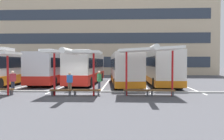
{
  "coord_description": "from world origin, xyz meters",
  "views": [
    {
      "loc": [
        3.77,
        -17.58,
        2.38
      ],
      "look_at": [
        2.83,
        2.31,
        1.69
      ],
      "focal_mm": 37.17,
      "sensor_mm": 36.0,
      "label": 1
    }
  ],
  "objects_px": {
    "coach_bus_1": "(53,68)",
    "bench_3": "(87,91)",
    "bench_4": "(136,91)",
    "waiting_passenger_0": "(70,81)",
    "coach_bus_4": "(160,67)",
    "bench_1": "(1,90)",
    "coach_bus_3": "(124,69)",
    "bench_2": "(61,91)",
    "waiting_passenger_2": "(13,80)",
    "coach_bus_2": "(86,68)",
    "bench_5": "(162,91)",
    "coach_bus_0": "(10,68)",
    "waiting_shelter_1": "(73,53)",
    "waiting_passenger_1": "(99,80)",
    "waiting_shelter_2": "(150,50)"
  },
  "relations": [
    {
      "from": "waiting_shelter_1",
      "to": "bench_5",
      "type": "distance_m",
      "value": 6.74
    },
    {
      "from": "bench_4",
      "to": "waiting_passenger_2",
      "type": "distance_m",
      "value": 9.95
    },
    {
      "from": "coach_bus_4",
      "to": "waiting_passenger_1",
      "type": "xyz_separation_m",
      "value": [
        -5.79,
        -6.36,
        -0.85
      ]
    },
    {
      "from": "coach_bus_4",
      "to": "bench_1",
      "type": "xyz_separation_m",
      "value": [
        -12.68,
        -8.5,
        -1.47
      ]
    },
    {
      "from": "bench_3",
      "to": "waiting_passenger_0",
      "type": "distance_m",
      "value": 2.53
    },
    {
      "from": "coach_bus_2",
      "to": "waiting_passenger_1",
      "type": "distance_m",
      "value": 7.05
    },
    {
      "from": "waiting_shelter_1",
      "to": "bench_5",
      "type": "relative_size",
      "value": 2.65
    },
    {
      "from": "coach_bus_2",
      "to": "bench_2",
      "type": "relative_size",
      "value": 7.09
    },
    {
      "from": "coach_bus_4",
      "to": "waiting_passenger_2",
      "type": "relative_size",
      "value": 7.24
    },
    {
      "from": "waiting_passenger_2",
      "to": "bench_2",
      "type": "bearing_deg",
      "value": -24.87
    },
    {
      "from": "coach_bus_1",
      "to": "coach_bus_4",
      "type": "relative_size",
      "value": 0.86
    },
    {
      "from": "bench_4",
      "to": "bench_5",
      "type": "relative_size",
      "value": 1.06
    },
    {
      "from": "waiting_shelter_1",
      "to": "waiting_shelter_2",
      "type": "distance_m",
      "value": 5.3
    },
    {
      "from": "bench_5",
      "to": "coach_bus_2",
      "type": "bearing_deg",
      "value": 127.26
    },
    {
      "from": "coach_bus_0",
      "to": "bench_3",
      "type": "height_order",
      "value": "coach_bus_0"
    },
    {
      "from": "bench_2",
      "to": "waiting_passenger_2",
      "type": "distance_m",
      "value": 4.97
    },
    {
      "from": "bench_1",
      "to": "coach_bus_0",
      "type": "bearing_deg",
      "value": 112.13
    },
    {
      "from": "bench_1",
      "to": "bench_5",
      "type": "relative_size",
      "value": 1.01
    },
    {
      "from": "coach_bus_2",
      "to": "coach_bus_1",
      "type": "bearing_deg",
      "value": 178.57
    },
    {
      "from": "bench_2",
      "to": "bench_5",
      "type": "xyz_separation_m",
      "value": [
        7.09,
        0.24,
        0.01
      ]
    },
    {
      "from": "waiting_shelter_2",
      "to": "waiting_passenger_2",
      "type": "xyz_separation_m",
      "value": [
        -10.66,
        2.04,
        -2.21
      ]
    },
    {
      "from": "coach_bus_3",
      "to": "bench_1",
      "type": "relative_size",
      "value": 6.85
    },
    {
      "from": "coach_bus_1",
      "to": "coach_bus_3",
      "type": "xyz_separation_m",
      "value": [
        7.79,
        -1.04,
        -0.01
      ]
    },
    {
      "from": "waiting_shelter_1",
      "to": "bench_2",
      "type": "distance_m",
      "value": 2.81
    },
    {
      "from": "bench_1",
      "to": "bench_4",
      "type": "xyz_separation_m",
      "value": [
        9.73,
        -0.0,
        0.0
      ]
    },
    {
      "from": "bench_4",
      "to": "waiting_passenger_2",
      "type": "xyz_separation_m",
      "value": [
        -9.76,
        1.82,
        0.62
      ]
    },
    {
      "from": "bench_1",
      "to": "coach_bus_2",
      "type": "bearing_deg",
      "value": 61.49
    },
    {
      "from": "coach_bus_0",
      "to": "bench_1",
      "type": "relative_size",
      "value": 6.96
    },
    {
      "from": "coach_bus_0",
      "to": "bench_2",
      "type": "bearing_deg",
      "value": -45.96
    },
    {
      "from": "waiting_shelter_1",
      "to": "waiting_passenger_0",
      "type": "xyz_separation_m",
      "value": [
        -0.74,
        2.13,
        -2.1
      ]
    },
    {
      "from": "coach_bus_1",
      "to": "bench_3",
      "type": "xyz_separation_m",
      "value": [
        5.12,
        -9.08,
        -1.36
      ]
    },
    {
      "from": "bench_1",
      "to": "waiting_passenger_2",
      "type": "height_order",
      "value": "waiting_passenger_2"
    },
    {
      "from": "bench_5",
      "to": "coach_bus_1",
      "type": "bearing_deg",
      "value": 139.34
    },
    {
      "from": "coach_bus_3",
      "to": "bench_1",
      "type": "distance_m",
      "value": 11.97
    },
    {
      "from": "bench_2",
      "to": "coach_bus_1",
      "type": "bearing_deg",
      "value": 109.91
    },
    {
      "from": "bench_2",
      "to": "waiting_passenger_2",
      "type": "bearing_deg",
      "value": 155.13
    },
    {
      "from": "coach_bus_3",
      "to": "bench_2",
      "type": "height_order",
      "value": "coach_bus_3"
    },
    {
      "from": "coach_bus_4",
      "to": "waiting_shelter_2",
      "type": "height_order",
      "value": "coach_bus_4"
    },
    {
      "from": "bench_4",
      "to": "waiting_passenger_0",
      "type": "relative_size",
      "value": 1.2
    },
    {
      "from": "bench_4",
      "to": "waiting_passenger_2",
      "type": "height_order",
      "value": "waiting_passenger_2"
    },
    {
      "from": "bench_2",
      "to": "bench_4",
      "type": "height_order",
      "value": "same"
    },
    {
      "from": "waiting_shelter_1",
      "to": "bench_5",
      "type": "bearing_deg",
      "value": 3.87
    },
    {
      "from": "waiting_shelter_1",
      "to": "bench_1",
      "type": "bearing_deg",
      "value": 175.36
    },
    {
      "from": "bench_3",
      "to": "bench_5",
      "type": "xyz_separation_m",
      "value": [
        5.29,
        0.14,
        -0.01
      ]
    },
    {
      "from": "bench_4",
      "to": "bench_5",
      "type": "height_order",
      "value": "same"
    },
    {
      "from": "bench_4",
      "to": "waiting_passenger_0",
      "type": "xyz_separation_m",
      "value": [
        -5.13,
        1.69,
        0.54
      ]
    },
    {
      "from": "coach_bus_1",
      "to": "waiting_shelter_1",
      "type": "distance_m",
      "value": 10.35
    },
    {
      "from": "waiting_shelter_2",
      "to": "waiting_passenger_0",
      "type": "height_order",
      "value": "waiting_shelter_2"
    },
    {
      "from": "coach_bus_2",
      "to": "bench_5",
      "type": "distance_m",
      "value": 11.2
    },
    {
      "from": "bench_4",
      "to": "waiting_shelter_2",
      "type": "bearing_deg",
      "value": -13.57
    }
  ]
}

